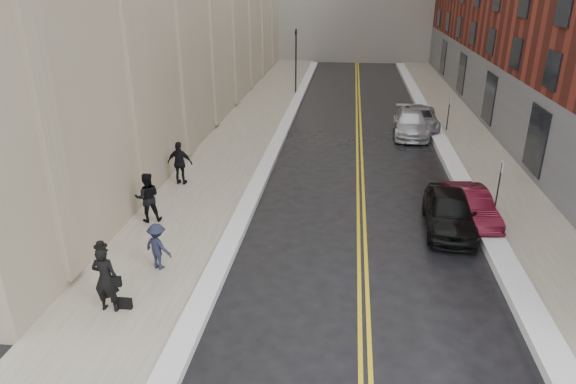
% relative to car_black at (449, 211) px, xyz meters
% --- Properties ---
extents(ground, '(160.00, 160.00, 0.00)m').
position_rel_car_black_xyz_m(ground, '(-5.75, -6.27, -0.75)').
color(ground, black).
rests_on(ground, ground).
extents(sidewalk_left, '(4.00, 64.00, 0.15)m').
position_rel_car_black_xyz_m(sidewalk_left, '(-10.25, 9.73, -0.67)').
color(sidewalk_left, gray).
rests_on(sidewalk_left, ground).
extents(sidewalk_right, '(3.00, 64.00, 0.15)m').
position_rel_car_black_xyz_m(sidewalk_right, '(3.25, 9.73, -0.67)').
color(sidewalk_right, gray).
rests_on(sidewalk_right, ground).
extents(lane_stripe_a, '(0.12, 64.00, 0.01)m').
position_rel_car_black_xyz_m(lane_stripe_a, '(-3.37, 9.73, -0.75)').
color(lane_stripe_a, gold).
rests_on(lane_stripe_a, ground).
extents(lane_stripe_b, '(0.12, 64.00, 0.01)m').
position_rel_car_black_xyz_m(lane_stripe_b, '(-3.13, 9.73, -0.75)').
color(lane_stripe_b, gold).
rests_on(lane_stripe_b, ground).
extents(snow_ridge_left, '(0.70, 60.80, 0.26)m').
position_rel_car_black_xyz_m(snow_ridge_left, '(-7.95, 9.73, -0.62)').
color(snow_ridge_left, silver).
rests_on(snow_ridge_left, ground).
extents(snow_ridge_right, '(0.85, 60.80, 0.30)m').
position_rel_car_black_xyz_m(snow_ridge_right, '(1.40, 9.73, -0.60)').
color(snow_ridge_right, silver).
rests_on(snow_ridge_right, ground).
extents(traffic_signal, '(0.18, 0.15, 5.20)m').
position_rel_car_black_xyz_m(traffic_signal, '(-8.35, 23.73, 2.33)').
color(traffic_signal, black).
rests_on(traffic_signal, ground).
extents(parking_sign_near, '(0.06, 0.35, 2.23)m').
position_rel_car_black_xyz_m(parking_sign_near, '(2.15, 1.73, 0.61)').
color(parking_sign_near, black).
rests_on(parking_sign_near, ground).
extents(parking_sign_far, '(0.06, 0.35, 2.23)m').
position_rel_car_black_xyz_m(parking_sign_far, '(2.15, 13.73, 0.61)').
color(parking_sign_far, black).
rests_on(parking_sign_far, ground).
extents(car_black, '(2.00, 4.49, 1.50)m').
position_rel_car_black_xyz_m(car_black, '(0.00, 0.00, 0.00)').
color(car_black, black).
rests_on(car_black, ground).
extents(car_maroon, '(1.86, 4.13, 1.32)m').
position_rel_car_black_xyz_m(car_maroon, '(0.91, 0.80, -0.09)').
color(car_maroon, '#4C0D1B').
rests_on(car_maroon, ground).
extents(car_silver_near, '(2.21, 5.01, 1.43)m').
position_rel_car_black_xyz_m(car_silver_near, '(-0.16, 12.88, -0.03)').
color(car_silver_near, '#B8BBC0').
rests_on(car_silver_near, ground).
extents(car_silver_far, '(2.45, 5.04, 1.38)m').
position_rel_car_black_xyz_m(car_silver_far, '(0.47, 14.22, -0.06)').
color(car_silver_far, '#96989E').
rests_on(car_silver_far, ground).
extents(pedestrian_main, '(0.76, 0.52, 2.03)m').
position_rel_car_black_xyz_m(pedestrian_main, '(-10.45, -6.65, 0.42)').
color(pedestrian_main, black).
rests_on(pedestrian_main, sidewalk_left).
extents(pedestrian_a, '(1.15, 1.02, 1.96)m').
position_rel_car_black_xyz_m(pedestrian_a, '(-11.44, -0.92, 0.38)').
color(pedestrian_a, black).
rests_on(pedestrian_a, sidewalk_left).
extents(pedestrian_b, '(1.16, 0.94, 1.57)m').
position_rel_car_black_xyz_m(pedestrian_b, '(-9.83, -4.28, 0.18)').
color(pedestrian_b, '#1C1E32').
rests_on(pedestrian_b, sidewalk_left).
extents(pedestrian_c, '(1.19, 0.55, 2.00)m').
position_rel_car_black_xyz_m(pedestrian_c, '(-11.42, 2.99, 0.40)').
color(pedestrian_c, black).
rests_on(pedestrian_c, sidewalk_left).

